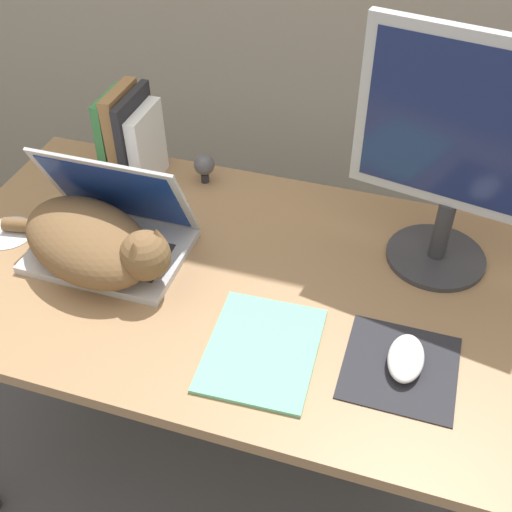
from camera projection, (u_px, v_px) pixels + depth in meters
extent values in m
cube|color=#93704C|center=(221.00, 276.00, 1.37)|extent=(1.24, 0.75, 0.03)
cylinder|color=#38383D|center=(87.00, 257.00, 1.98)|extent=(0.04, 0.04, 0.73)
cylinder|color=#38383D|center=(468.00, 343.00, 1.72)|extent=(0.04, 0.04, 0.73)
cube|color=#B7B7BC|center=(110.00, 251.00, 1.39)|extent=(0.33, 0.24, 0.02)
cube|color=#28282D|center=(107.00, 251.00, 1.38)|extent=(0.27, 0.12, 0.00)
cube|color=#B7B7BC|center=(116.00, 191.00, 1.36)|extent=(0.33, 0.11, 0.22)
cube|color=navy|center=(116.00, 193.00, 1.36)|extent=(0.29, 0.10, 0.19)
ellipsoid|color=brown|center=(88.00, 241.00, 1.33)|extent=(0.38, 0.32, 0.13)
sphere|color=brown|center=(145.00, 255.00, 1.26)|extent=(0.10, 0.10, 0.10)
cone|color=brown|center=(157.00, 235.00, 1.24)|extent=(0.04, 0.04, 0.03)
cone|color=brown|center=(135.00, 250.00, 1.21)|extent=(0.04, 0.04, 0.03)
cylinder|color=brown|center=(34.00, 226.00, 1.44)|extent=(0.14, 0.06, 0.03)
cylinder|color=#333338|center=(435.00, 257.00, 1.38)|extent=(0.21, 0.21, 0.01)
cylinder|color=#333338|center=(442.00, 230.00, 1.33)|extent=(0.04, 0.04, 0.14)
cube|color=#B2B2B7|center=(468.00, 126.00, 1.17)|extent=(0.42, 0.10, 0.35)
cube|color=navy|center=(469.00, 129.00, 1.16)|extent=(0.38, 0.08, 0.31)
cube|color=#232328|center=(400.00, 367.00, 1.16)|extent=(0.20, 0.21, 0.00)
ellipsoid|color=silver|center=(406.00, 358.00, 1.16)|extent=(0.07, 0.11, 0.03)
cube|color=#387A42|center=(113.00, 136.00, 1.55)|extent=(0.03, 0.14, 0.22)
cube|color=olive|center=(125.00, 136.00, 1.54)|extent=(0.03, 0.14, 0.24)
cube|color=#232328|center=(136.00, 139.00, 1.54)|extent=(0.02, 0.17, 0.23)
cube|color=white|center=(147.00, 147.00, 1.54)|extent=(0.03, 0.14, 0.20)
cube|color=#6BBC93|center=(262.00, 349.00, 1.19)|extent=(0.21, 0.26, 0.01)
cylinder|color=#232328|center=(205.00, 178.00, 1.59)|extent=(0.02, 0.02, 0.02)
sphere|color=#4C4C51|center=(204.00, 165.00, 1.57)|extent=(0.05, 0.05, 0.05)
cylinder|color=silver|center=(8.00, 233.00, 1.45)|extent=(0.12, 0.12, 0.00)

